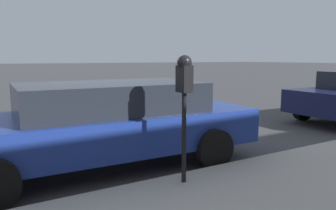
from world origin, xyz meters
name	(u,v)px	position (x,y,z in m)	size (l,w,h in m)	color
ground_plane	(98,149)	(0.00, 0.00, 0.00)	(220.00, 220.00, 0.00)	#424244
parking_meter	(184,86)	(-2.51, -0.31, 1.39)	(0.21, 0.19, 1.65)	black
car_blue	(103,122)	(-1.07, 0.26, 0.73)	(2.12, 5.05, 1.35)	navy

